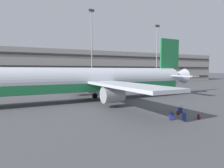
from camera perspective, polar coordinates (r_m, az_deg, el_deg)
ground_plane at (r=31.38m, az=-14.20°, el=-4.96°), size 600.00×600.00×0.00m
terminal_structure at (r=74.88m, az=-20.33°, el=4.88°), size 156.55×17.68×12.27m
airliner at (r=30.78m, az=-5.83°, el=0.93°), size 42.01×33.95×11.22m
light_mast_center_left at (r=62.01m, az=-6.19°, el=12.47°), size 1.80×0.50×24.27m
light_mast_center_right at (r=74.12m, az=13.52°, el=10.08°), size 1.80×0.50×21.91m
suitcase_silver at (r=19.69m, az=21.14°, el=-9.26°), size 0.42×0.50×1.07m
suitcase_scuffed at (r=23.08m, az=20.05°, el=-7.49°), size 0.50×0.35×0.89m
suitcase_red at (r=19.69m, az=17.63°, el=-9.28°), size 0.47×0.35×0.94m
backpack_purple at (r=21.10m, az=24.94°, el=-9.03°), size 0.41×0.43×0.56m
backpack_large at (r=22.31m, az=19.51°, el=-8.26°), size 0.34×0.39×0.49m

